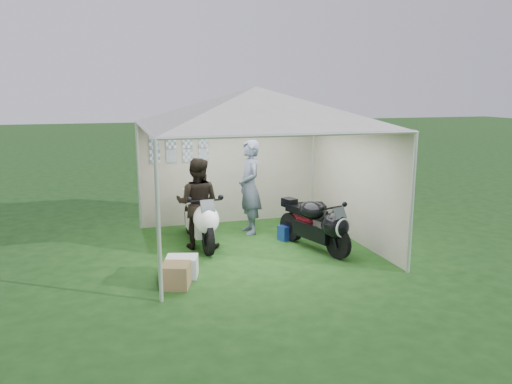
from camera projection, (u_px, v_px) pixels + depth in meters
The scene contains 10 objects.
ground at pixel (256, 247), 9.49m from camera, with size 80.00×80.00×0.00m, color #1A4214.
canopy_tent at pixel (256, 110), 9.01m from camera, with size 5.66×5.66×3.00m.
motorcycle_white at pixel (200, 216), 9.51m from camera, with size 0.52×2.08×1.02m.
motorcycle_black at pixel (317, 223), 9.20m from camera, with size 0.83×1.84×0.93m.
paddock_stand at pixel (288, 232), 9.97m from camera, with size 0.39×0.24×0.29m, color blue.
person_dark_jacket at pixel (197, 203), 9.32m from camera, with size 0.83×0.65×1.71m, color black.
person_blue_jacket at pixel (250, 187), 10.28m from camera, with size 0.71×0.47×1.95m, color slate.
equipment_box at pixel (311, 217), 10.68m from camera, with size 0.56×0.45×0.56m, color black.
crate_0 at pixel (182, 267), 7.97m from camera, with size 0.49×0.38×0.33m, color silver.
crate_1 at pixel (176, 276), 7.53m from camera, with size 0.41×0.41×0.36m, color brown.
Camera 1 is at (-2.62, -8.71, 2.92)m, focal length 35.00 mm.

